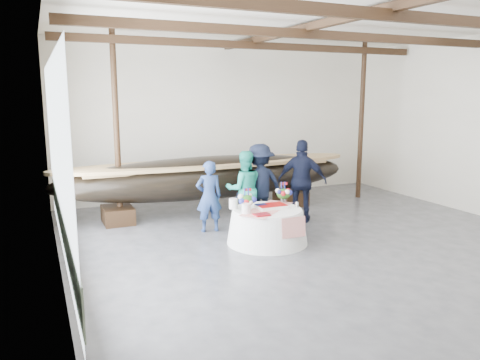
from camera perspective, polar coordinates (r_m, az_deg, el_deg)
name	(u,v)px	position (r m, az deg, el deg)	size (l,w,h in m)	color
floor	(344,256)	(9.27, 12.53, -9.00)	(10.00, 12.00, 0.01)	#3D3D42
wall_back	(226,121)	(14.05, -1.76, 7.19)	(10.00, 0.02, 4.50)	silver
wall_left	(55,152)	(7.06, -21.57, 3.22)	(0.02, 12.00, 4.50)	silver
ceiling	(354,9)	(8.88, 13.74, 19.58)	(10.00, 12.00, 0.01)	white
pavilion_structure	(329,43)	(9.40, 10.81, 16.10)	(9.80, 11.76, 4.50)	black
open_bay	(58,171)	(8.11, -21.32, 1.06)	(0.03, 7.00, 3.20)	silver
longboat_display	(211,177)	(12.02, -3.61, 0.36)	(7.91, 1.58, 1.48)	black
banquet_table	(267,226)	(9.73, 3.34, -5.61)	(1.67, 1.67, 0.72)	silver
tabletop_items	(264,200)	(9.73, 2.92, -2.50)	(1.54, 1.40, 0.40)	red
guest_woman_blue	(209,196)	(10.43, -3.81, -2.00)	(0.59, 0.38, 1.60)	navy
guest_woman_teal	(244,189)	(10.77, 0.52, -1.12)	(0.86, 0.67, 1.78)	#21AC94
guest_man_left	(260,184)	(11.03, 2.41, -0.51)	(1.23, 0.71, 1.91)	black
guest_man_right	(302,181)	(11.28, 7.59, -0.14)	(1.16, 0.48, 1.99)	black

